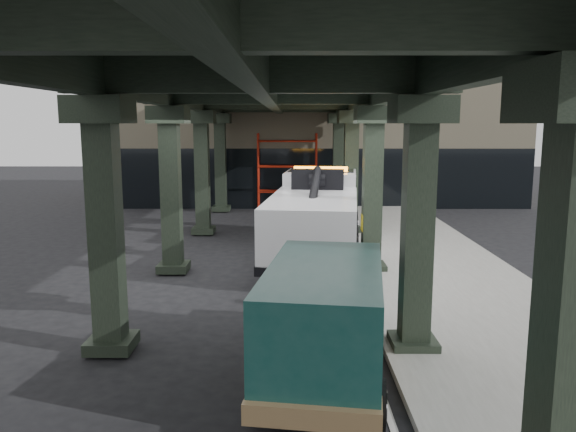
{
  "coord_description": "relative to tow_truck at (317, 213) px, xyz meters",
  "views": [
    {
      "loc": [
        0.16,
        -14.6,
        4.5
      ],
      "look_at": [
        0.09,
        2.34,
        1.7
      ],
      "focal_mm": 35.0,
      "sensor_mm": 36.0,
      "label": 1
    }
  ],
  "objects": [
    {
      "name": "building",
      "position": [
        0.93,
        15.71,
        2.5
      ],
      "size": [
        22.0,
        10.0,
        8.0
      ],
      "primitive_type": "cube",
      "color": "#C6B793",
      "rests_on": "ground"
    },
    {
      "name": "towed_van",
      "position": [
        -0.28,
        -9.35,
        -0.36
      ],
      "size": [
        2.69,
        5.41,
        2.11
      ],
      "rotation": [
        0.0,
        0.0,
        -0.14
      ],
      "color": "#103935",
      "rests_on": "ground"
    },
    {
      "name": "lane_stripe",
      "position": [
        0.63,
        -2.29,
        -1.49
      ],
      "size": [
        0.12,
        38.0,
        0.01
      ],
      "primitive_type": "cube",
      "color": "silver",
      "rests_on": "ground"
    },
    {
      "name": "sidewalk",
      "position": [
        3.43,
        -2.29,
        -1.42
      ],
      "size": [
        5.0,
        40.0,
        0.15
      ],
      "primitive_type": "cube",
      "color": "gray",
      "rests_on": "ground"
    },
    {
      "name": "ground",
      "position": [
        -1.07,
        -4.29,
        -1.5
      ],
      "size": [
        90.0,
        90.0,
        0.0
      ],
      "primitive_type": "plane",
      "color": "black",
      "rests_on": "ground"
    },
    {
      "name": "viaduct",
      "position": [
        -1.47,
        -2.29,
        3.96
      ],
      "size": [
        7.4,
        32.0,
        6.4
      ],
      "color": "black",
      "rests_on": "ground"
    },
    {
      "name": "tow_truck",
      "position": [
        0.0,
        0.0,
        0.0
      ],
      "size": [
        3.61,
        9.58,
        3.07
      ],
      "rotation": [
        0.0,
        0.0,
        -0.11
      ],
      "color": "black",
      "rests_on": "ground"
    },
    {
      "name": "scaffolding",
      "position": [
        -1.07,
        10.36,
        0.61
      ],
      "size": [
        3.08,
        0.88,
        4.0
      ],
      "color": "#AF1F0E",
      "rests_on": "ground"
    }
  ]
}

